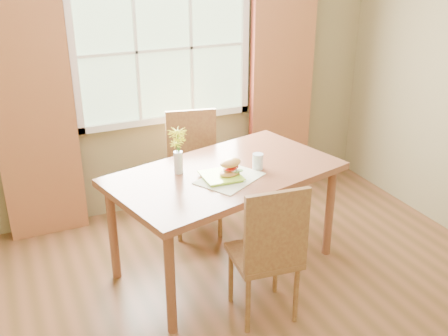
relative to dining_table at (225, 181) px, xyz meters
The scene contains 12 objects.
room 0.91m from the dining_table, 94.27° to the right, with size 4.24×3.84×2.74m.
window 1.42m from the dining_table, 92.40° to the left, with size 1.62×0.06×1.32m.
curtain_left 1.67m from the dining_table, 137.29° to the left, with size 0.65×0.08×2.20m, color maroon.
curtain_right 1.60m from the dining_table, 45.21° to the left, with size 0.65×0.08×2.20m, color maroon.
dining_table is the anchor object (origin of this frame).
chair_near 0.73m from the dining_table, 90.74° to the right, with size 0.46×0.46×1.02m.
chair_far 0.73m from the dining_table, 88.49° to the left, with size 0.52×0.52×1.05m.
placemat 0.17m from the dining_table, 101.71° to the right, with size 0.45×0.33×0.01m, color beige.
plate 0.17m from the dining_table, 126.82° to the right, with size 0.26×0.26×0.01m, color #ADE338.
croissant_sandwich 0.21m from the dining_table, 98.84° to the right, with size 0.20×0.16×0.13m.
water_glass 0.28m from the dining_table, 15.79° to the right, with size 0.08×0.08×0.12m.
flower_vase 0.45m from the dining_table, 161.78° to the left, with size 0.14×0.14×0.34m.
Camera 1 is at (-1.40, -2.54, 2.39)m, focal length 42.00 mm.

